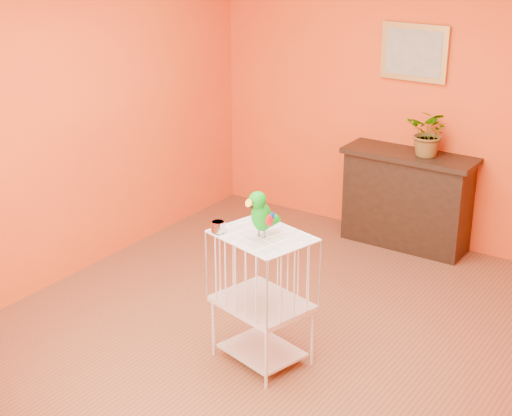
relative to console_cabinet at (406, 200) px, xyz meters
The scene contains 8 objects.
ground 2.09m from the console_cabinet, 92.93° to the right, with size 4.50×4.50×0.00m, color brown.
room_shell 2.34m from the console_cabinet, 92.93° to the right, with size 4.50×4.50×4.50m.
console_cabinet is the anchor object (origin of this frame).
potted_plant 0.63m from the console_cabinet, ahead, with size 0.38×0.43×0.33m, color #26722D.
framed_picture 1.32m from the console_cabinet, 120.24° to the left, with size 0.62×0.04×0.50m.
birdcage 2.39m from the console_cabinet, 90.01° to the right, with size 0.71×0.61×0.94m.
feed_cup 2.58m from the console_cabinet, 96.22° to the right, with size 0.10×0.10×0.07m, color silver.
parrot 2.50m from the console_cabinet, 89.81° to the right, with size 0.17×0.29×0.32m.
Camera 1 is at (2.69, -4.28, 2.96)m, focal length 55.00 mm.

